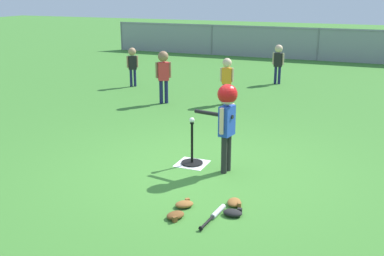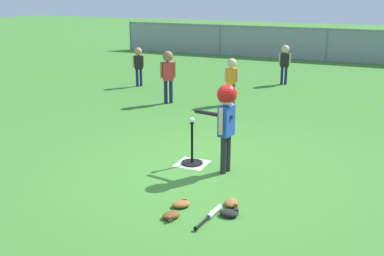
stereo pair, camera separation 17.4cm
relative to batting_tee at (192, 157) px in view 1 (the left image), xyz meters
The scene contains 15 objects.
ground_plane 0.32m from the batting_tee, 35.45° to the right, with size 60.00×60.00×0.00m, color #3D7A2D.
home_plate 0.09m from the batting_tee, 90.00° to the right, with size 0.44×0.44×0.01m, color white.
batting_tee is the anchor object (origin of this frame).
baseball_on_tee 0.57m from the batting_tee, 90.00° to the right, with size 0.07×0.07×0.07m, color white.
batter_child 0.97m from the batting_tee, 10.28° to the right, with size 0.64×0.35×1.25m.
fielder_near_left 3.80m from the batting_tee, 100.64° to the left, with size 0.30×0.20×1.03m.
fielder_deep_left 6.42m from the batting_tee, 91.30° to the left, with size 0.31×0.21×1.05m.
fielder_near_right 3.87m from the batting_tee, 121.92° to the left, with size 0.30×0.24×1.17m.
fielder_deep_right 5.85m from the batting_tee, 127.77° to the left, with size 0.25×0.22×1.01m.
spare_bat_silver 1.66m from the batting_tee, 58.27° to the right, with size 0.11×0.60×0.06m.
glove_by_plate 1.45m from the batting_tee, 47.26° to the right, with size 0.20×0.24×0.07m.
glove_near_bats 1.70m from the batting_tee, 51.67° to the right, with size 0.23×0.18×0.07m.
glove_tossed_aside 1.41m from the batting_tee, 71.27° to the right, with size 0.27×0.27×0.07m.
glove_outfield_drop 1.70m from the batting_tee, 73.93° to the right, with size 0.24×0.27×0.07m.
outfield_fence 11.12m from the batting_tee, 88.71° to the left, with size 16.06×0.06×1.15m.
Camera 1 is at (2.19, -5.74, 2.48)m, focal length 43.47 mm.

